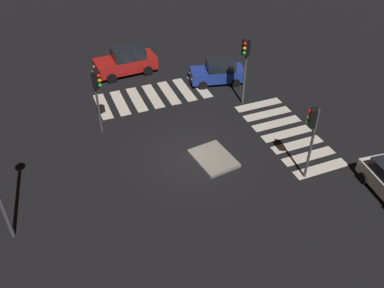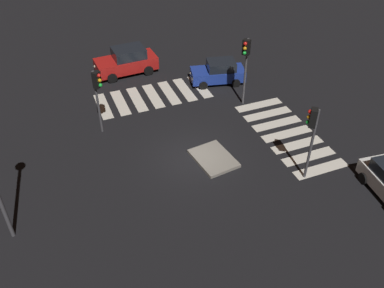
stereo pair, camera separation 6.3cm
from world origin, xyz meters
name	(u,v)px [view 1 (the left image)]	position (x,y,z in m)	size (l,w,h in m)	color
ground_plane	(192,158)	(0.00, 0.00, 0.00)	(80.00, 80.00, 0.00)	black
traffic_island	(214,158)	(-0.57, -1.06, 0.09)	(2.81, 2.25, 0.18)	gray
car_blue	(218,72)	(7.21, -4.90, 0.81)	(2.43, 4.02, 1.65)	#1E389E
car_red	(126,61)	(11.00, 0.75, 0.95)	(2.26, 4.55, 1.95)	red
traffic_light_north	(97,88)	(4.29, 4.00, 3.08)	(0.53, 0.54, 4.06)	#47474C
traffic_light_east	(245,56)	(3.96, -5.13, 3.46)	(0.54, 0.53, 4.57)	#47474C
traffic_light_south	(312,127)	(-3.56, -4.83, 3.21)	(0.54, 0.53, 4.24)	#47474C
crosswalk_near	(286,134)	(0.00, -6.13, 0.01)	(7.60, 3.20, 0.02)	silver
crosswalk_side	(153,96)	(7.12, 0.00, 0.01)	(3.20, 7.60, 0.02)	silver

